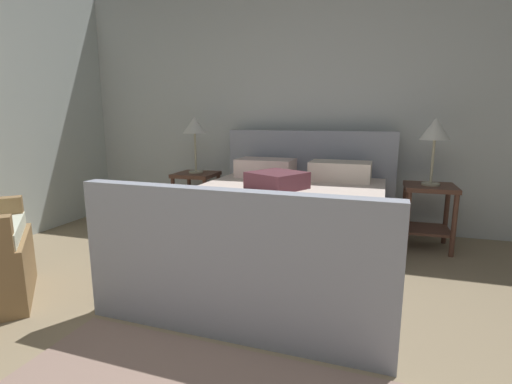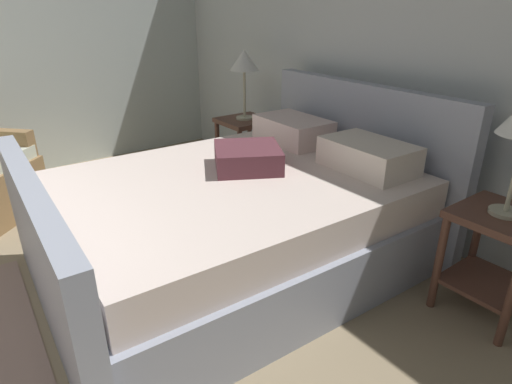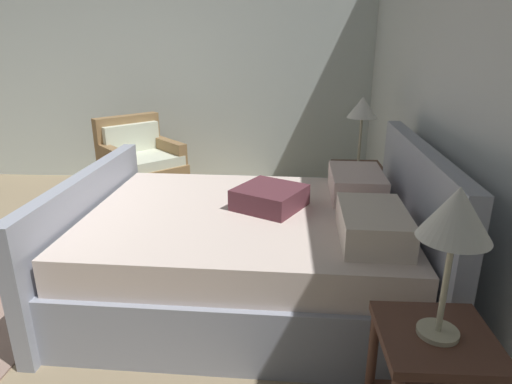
% 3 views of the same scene
% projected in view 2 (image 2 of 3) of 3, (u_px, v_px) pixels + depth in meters
% --- Properties ---
extents(wall_back, '(5.71, 0.12, 2.63)m').
position_uv_depth(wall_back, '(404.00, 45.00, 2.94)').
color(wall_back, silver).
rests_on(wall_back, ground).
extents(bed, '(1.84, 2.33, 1.07)m').
position_uv_depth(bed, '(240.00, 216.00, 2.71)').
color(bed, '#9CA2B3').
rests_on(bed, ground).
extents(nightstand_right, '(0.44, 0.44, 0.60)m').
position_uv_depth(nightstand_right, '(496.00, 248.00, 2.24)').
color(nightstand_right, brown).
rests_on(nightstand_right, ground).
extents(nightstand_left, '(0.44, 0.44, 0.60)m').
position_uv_depth(nightstand_left, '(245.00, 139.00, 4.05)').
color(nightstand_left, brown).
rests_on(nightstand_left, ground).
extents(table_lamp_left, '(0.26, 0.26, 0.62)m').
position_uv_depth(table_lamp_left, '(244.00, 63.00, 3.78)').
color(table_lamp_left, '#B7B293').
rests_on(table_lamp_left, nightstand_left).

